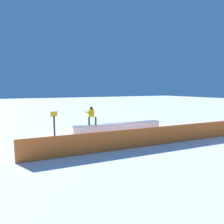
# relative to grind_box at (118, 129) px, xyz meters

# --- Properties ---
(ground_plane) EXTENTS (120.00, 120.00, 0.00)m
(ground_plane) POSITION_rel_grind_box_xyz_m (0.00, 0.00, -0.34)
(ground_plane) COLOR white
(grind_box) EXTENTS (6.83, 1.22, 0.74)m
(grind_box) POSITION_rel_grind_box_xyz_m (0.00, 0.00, 0.00)
(grind_box) COLOR white
(grind_box) RESTS_ON ground_plane
(snowboarder) EXTENTS (1.47, 0.72, 1.31)m
(snowboarder) POSITION_rel_grind_box_xyz_m (2.04, -0.18, 1.11)
(snowboarder) COLOR silver
(snowboarder) RESTS_ON grind_box
(safety_fence) EXTENTS (13.54, 1.20, 1.08)m
(safety_fence) POSITION_rel_grind_box_xyz_m (0.00, 3.51, 0.20)
(safety_fence) COLOR orange
(safety_fence) RESTS_ON ground_plane
(trail_marker) EXTENTS (0.40, 0.10, 1.95)m
(trail_marker) POSITION_rel_grind_box_xyz_m (4.69, 0.63, 0.71)
(trail_marker) COLOR #262628
(trail_marker) RESTS_ON ground_plane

